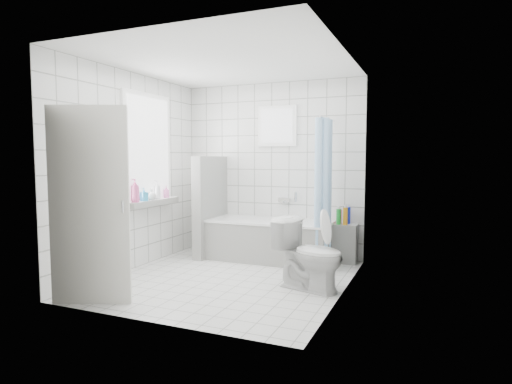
% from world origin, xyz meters
% --- Properties ---
extents(ground, '(3.00, 3.00, 0.00)m').
position_xyz_m(ground, '(0.00, 0.00, 0.00)').
color(ground, white).
rests_on(ground, ground).
extents(ceiling, '(3.00, 3.00, 0.00)m').
position_xyz_m(ceiling, '(0.00, 0.00, 2.60)').
color(ceiling, white).
rests_on(ceiling, ground).
extents(wall_back, '(2.80, 0.02, 2.60)m').
position_xyz_m(wall_back, '(0.00, 1.50, 1.30)').
color(wall_back, white).
rests_on(wall_back, ground).
extents(wall_front, '(2.80, 0.02, 2.60)m').
position_xyz_m(wall_front, '(0.00, -1.50, 1.30)').
color(wall_front, white).
rests_on(wall_front, ground).
extents(wall_left, '(0.02, 3.00, 2.60)m').
position_xyz_m(wall_left, '(-1.40, 0.00, 1.30)').
color(wall_left, white).
rests_on(wall_left, ground).
extents(wall_right, '(0.02, 3.00, 2.60)m').
position_xyz_m(wall_right, '(1.40, 0.00, 1.30)').
color(wall_right, white).
rests_on(wall_right, ground).
extents(window_left, '(0.01, 0.90, 1.40)m').
position_xyz_m(window_left, '(-1.35, 0.30, 1.60)').
color(window_left, white).
rests_on(window_left, wall_left).
extents(window_back, '(0.50, 0.01, 0.50)m').
position_xyz_m(window_back, '(0.10, 1.46, 1.95)').
color(window_back, white).
rests_on(window_back, wall_back).
extents(window_sill, '(0.18, 1.02, 0.08)m').
position_xyz_m(window_sill, '(-1.31, 0.30, 0.86)').
color(window_sill, white).
rests_on(window_sill, wall_left).
extents(door, '(0.75, 0.35, 2.00)m').
position_xyz_m(door, '(-0.88, -1.32, 1.00)').
color(door, silver).
rests_on(door, ground).
extents(bathtub, '(1.77, 0.77, 0.58)m').
position_xyz_m(bathtub, '(0.12, 1.12, 0.29)').
color(bathtub, white).
rests_on(bathtub, ground).
extents(partition_wall, '(0.15, 0.85, 1.50)m').
position_xyz_m(partition_wall, '(-0.83, 1.07, 0.75)').
color(partition_wall, white).
rests_on(partition_wall, ground).
extents(tiled_ledge, '(0.40, 0.24, 0.55)m').
position_xyz_m(tiled_ledge, '(1.13, 1.38, 0.28)').
color(tiled_ledge, white).
rests_on(tiled_ledge, ground).
extents(toilet, '(0.87, 0.64, 0.80)m').
position_xyz_m(toilet, '(1.03, -0.01, 0.40)').
color(toilet, white).
rests_on(toilet, ground).
extents(curtain_rod, '(0.02, 0.80, 0.02)m').
position_xyz_m(curtain_rod, '(0.95, 1.10, 2.00)').
color(curtain_rod, silver).
rests_on(curtain_rod, wall_back).
extents(shower_curtain, '(0.14, 0.48, 1.78)m').
position_xyz_m(shower_curtain, '(0.95, 0.97, 1.10)').
color(shower_curtain, '#4A95D9').
rests_on(shower_curtain, curtain_rod).
extents(tub_faucet, '(0.18, 0.06, 0.06)m').
position_xyz_m(tub_faucet, '(0.22, 1.46, 0.85)').
color(tub_faucet, silver).
rests_on(tub_faucet, wall_back).
extents(sill_bottles, '(0.17, 0.83, 0.31)m').
position_xyz_m(sill_bottles, '(-1.30, 0.18, 1.02)').
color(sill_bottles, '#E05797').
rests_on(sill_bottles, window_sill).
extents(ledge_bottles, '(0.18, 0.18, 0.24)m').
position_xyz_m(ledge_bottles, '(1.13, 1.35, 0.66)').
color(ledge_bottles, '#192CCE').
rests_on(ledge_bottles, tiled_ledge).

